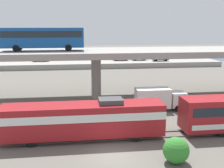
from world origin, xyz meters
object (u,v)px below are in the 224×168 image
object	(u,v)px
parked_car_0	(121,58)
parked_car_2	(41,59)
service_truck_west	(159,98)
parked_car_1	(143,56)
train_locomotive	(75,119)
transit_bus_on_overpass	(43,37)
parked_car_3	(139,58)
parked_car_4	(160,58)

from	to	relation	value
parked_car_0	parked_car_2	distance (m)	22.20
service_truck_west	parked_car_2	size ratio (longest dim) A/B	1.48
parked_car_1	train_locomotive	bearing A→B (deg)	-110.22
transit_bus_on_overpass	parked_car_3	size ratio (longest dim) A/B	2.90
service_truck_west	parked_car_1	xyz separation A→B (m)	(8.68, 45.41, 0.51)
transit_bus_on_overpass	service_truck_west	size ratio (longest dim) A/B	1.76
parked_car_1	parked_car_3	size ratio (longest dim) A/B	0.97
parked_car_0	parked_car_2	world-z (taller)	same
parked_car_0	transit_bus_on_overpass	bearing A→B (deg)	-116.19
parked_car_1	parked_car_4	distance (m)	6.53
parked_car_2	parked_car_3	bearing A→B (deg)	178.36
parked_car_1	parked_car_3	xyz separation A→B (m)	(-1.86, -3.12, -0.00)
transit_bus_on_overpass	parked_car_1	world-z (taller)	transit_bus_on_overpass
service_truck_west	parked_car_4	size ratio (longest dim) A/B	1.47
train_locomotive	parked_car_0	distance (m)	52.67
transit_bus_on_overpass	parked_car_0	distance (m)	39.82
transit_bus_on_overpass	service_truck_west	distance (m)	19.18
parked_car_1	parked_car_2	world-z (taller)	same
transit_bus_on_overpass	parked_car_0	bearing A→B (deg)	63.81
parked_car_1	parked_car_3	bearing A→B (deg)	-120.71
train_locomotive	transit_bus_on_overpass	xyz separation A→B (m)	(-4.56, 16.02, 7.44)
transit_bus_on_overpass	parked_car_4	size ratio (longest dim) A/B	2.60
parked_car_2	parked_car_4	size ratio (longest dim) A/B	0.99
parked_car_3	parked_car_4	world-z (taller)	same
train_locomotive	parked_car_0	size ratio (longest dim) A/B	4.12
parked_car_0	parked_car_1	distance (m)	7.76
train_locomotive	parked_car_4	distance (m)	53.92
parked_car_3	parked_car_1	bearing A→B (deg)	-120.71
service_truck_west	parked_car_0	distance (m)	42.54
transit_bus_on_overpass	parked_car_3	world-z (taller)	transit_bus_on_overpass
transit_bus_on_overpass	parked_car_1	xyz separation A→B (m)	(24.46, 38.00, -7.49)
train_locomotive	transit_bus_on_overpass	size ratio (longest dim) A/B	1.44
parked_car_1	service_truck_west	bearing A→B (deg)	-100.82
service_truck_west	parked_car_2	bearing A→B (deg)	115.68
parked_car_2	parked_car_4	xyz separation A→B (m)	(32.96, -3.13, 0.00)
transit_bus_on_overpass	parked_car_2	xyz separation A→B (m)	(-4.93, 35.66, -7.49)
train_locomotive	transit_bus_on_overpass	bearing A→B (deg)	-74.09
transit_bus_on_overpass	parked_car_0	world-z (taller)	transit_bus_on_overpass
transit_bus_on_overpass	parked_car_2	distance (m)	36.77
train_locomotive	parked_car_0	bearing A→B (deg)	-103.95
transit_bus_on_overpass	parked_car_2	bearing A→B (deg)	97.87
parked_car_3	parked_car_4	distance (m)	5.91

